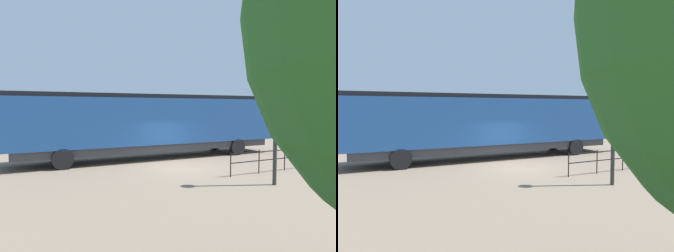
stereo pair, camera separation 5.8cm
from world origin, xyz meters
The scene contains 4 objects.
ground_plane centered at (0.00, 0.00, 0.00)m, with size 120.00×120.00×0.00m, color #84705B.
locomotive centered at (-3.35, 0.51, 2.26)m, with size 3.03×17.58×4.00m.
lamp_post centered at (5.12, 1.77, 4.46)m, with size 0.53×0.53×6.24m.
platform_fence centered at (3.15, 5.28, 0.74)m, with size 0.05×8.55×1.14m.
Camera 1 is at (14.41, -7.68, 3.18)m, focal length 32.73 mm.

